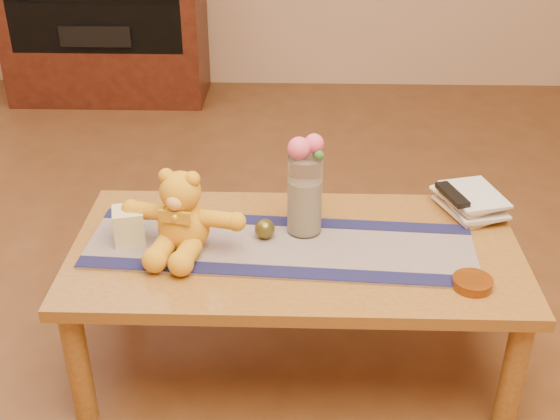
{
  "coord_description": "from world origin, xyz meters",
  "views": [
    {
      "loc": [
        0.0,
        -1.88,
        1.65
      ],
      "look_at": [
        -0.05,
        0.0,
        0.58
      ],
      "focal_mm": 45.77,
      "sensor_mm": 36.0,
      "label": 1
    }
  ],
  "objects_px": {
    "pillar_candle": "(129,225)",
    "tv_remote": "(452,195)",
    "teddy_bear": "(183,211)",
    "book_bottom": "(448,213)",
    "glass_vase": "(305,195)",
    "bronze_ball": "(265,229)",
    "amber_dish": "(472,283)"
  },
  "relations": [
    {
      "from": "pillar_candle",
      "to": "glass_vase",
      "type": "distance_m",
      "value": 0.56
    },
    {
      "from": "glass_vase",
      "to": "teddy_bear",
      "type": "bearing_deg",
      "value": -164.89
    },
    {
      "from": "pillar_candle",
      "to": "glass_vase",
      "type": "height_order",
      "value": "glass_vase"
    },
    {
      "from": "teddy_bear",
      "to": "book_bottom",
      "type": "height_order",
      "value": "teddy_bear"
    },
    {
      "from": "tv_remote",
      "to": "amber_dish",
      "type": "xyz_separation_m",
      "value": [
        -0.01,
        -0.4,
        -0.07
      ]
    },
    {
      "from": "tv_remote",
      "to": "teddy_bear",
      "type": "bearing_deg",
      "value": 175.75
    },
    {
      "from": "teddy_bear",
      "to": "tv_remote",
      "type": "distance_m",
      "value": 0.88
    },
    {
      "from": "glass_vase",
      "to": "book_bottom",
      "type": "xyz_separation_m",
      "value": [
        0.48,
        0.12,
        -0.13
      ]
    },
    {
      "from": "book_bottom",
      "to": "tv_remote",
      "type": "relative_size",
      "value": 1.39
    },
    {
      "from": "teddy_bear",
      "to": "bronze_ball",
      "type": "relative_size",
      "value": 5.73
    },
    {
      "from": "glass_vase",
      "to": "pillar_candle",
      "type": "bearing_deg",
      "value": -171.91
    },
    {
      "from": "teddy_bear",
      "to": "amber_dish",
      "type": "bearing_deg",
      "value": -0.52
    },
    {
      "from": "book_bottom",
      "to": "amber_dish",
      "type": "distance_m",
      "value": 0.41
    },
    {
      "from": "bronze_ball",
      "to": "tv_remote",
      "type": "relative_size",
      "value": 0.4
    },
    {
      "from": "pillar_candle",
      "to": "bronze_ball",
      "type": "height_order",
      "value": "pillar_candle"
    },
    {
      "from": "glass_vase",
      "to": "amber_dish",
      "type": "bearing_deg",
      "value": -30.5
    },
    {
      "from": "pillar_candle",
      "to": "bronze_ball",
      "type": "bearing_deg",
      "value": 4.24
    },
    {
      "from": "pillar_candle",
      "to": "tv_remote",
      "type": "distance_m",
      "value": 1.05
    },
    {
      "from": "teddy_bear",
      "to": "tv_remote",
      "type": "relative_size",
      "value": 2.28
    },
    {
      "from": "glass_vase",
      "to": "bronze_ball",
      "type": "bearing_deg",
      "value": -159.57
    },
    {
      "from": "pillar_candle",
      "to": "book_bottom",
      "type": "relative_size",
      "value": 0.5
    },
    {
      "from": "amber_dish",
      "to": "pillar_candle",
      "type": "bearing_deg",
      "value": 168.66
    },
    {
      "from": "glass_vase",
      "to": "tv_remote",
      "type": "distance_m",
      "value": 0.5
    },
    {
      "from": "teddy_bear",
      "to": "pillar_candle",
      "type": "bearing_deg",
      "value": -175.62
    },
    {
      "from": "glass_vase",
      "to": "bronze_ball",
      "type": "relative_size",
      "value": 4.08
    },
    {
      "from": "teddy_bear",
      "to": "tv_remote",
      "type": "bearing_deg",
      "value": 25.69
    },
    {
      "from": "teddy_bear",
      "to": "amber_dish",
      "type": "distance_m",
      "value": 0.88
    },
    {
      "from": "pillar_candle",
      "to": "tv_remote",
      "type": "bearing_deg",
      "value": 10.54
    },
    {
      "from": "teddy_bear",
      "to": "glass_vase",
      "type": "xyz_separation_m",
      "value": [
        0.37,
        0.1,
        0.01
      ]
    },
    {
      "from": "pillar_candle",
      "to": "amber_dish",
      "type": "distance_m",
      "value": 1.05
    },
    {
      "from": "tv_remote",
      "to": "amber_dish",
      "type": "bearing_deg",
      "value": -109.16
    },
    {
      "from": "teddy_bear",
      "to": "glass_vase",
      "type": "distance_m",
      "value": 0.38
    }
  ]
}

